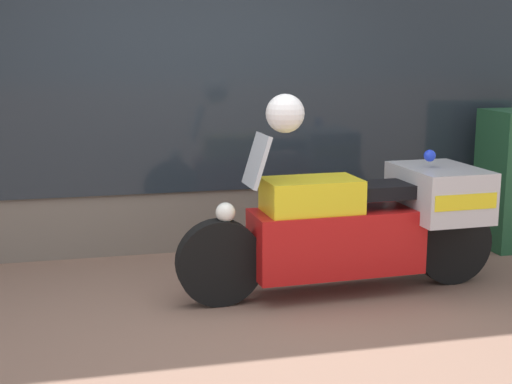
# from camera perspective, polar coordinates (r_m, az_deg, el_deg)

# --- Properties ---
(ground_plane) EXTENTS (60.00, 60.00, 0.00)m
(ground_plane) POSITION_cam_1_polar(r_m,az_deg,el_deg) (4.76, -1.56, -10.60)
(ground_plane) COLOR #7A5B4C
(shop_building) EXTENTS (6.47, 0.55, 4.10)m
(shop_building) POSITION_cam_1_polar(r_m,az_deg,el_deg) (6.35, -8.76, 13.74)
(shop_building) COLOR #6B6056
(shop_building) RESTS_ON ground
(window_display) EXTENTS (5.30, 0.30, 2.04)m
(window_display) POSITION_cam_1_polar(r_m,az_deg,el_deg) (6.59, -2.81, -0.01)
(window_display) COLOR slate
(window_display) RESTS_ON ground
(paramedic_motorcycle) EXTENTS (2.45, 0.78, 1.21)m
(paramedic_motorcycle) POSITION_cam_1_polar(r_m,az_deg,el_deg) (5.32, 8.76, -2.30)
(paramedic_motorcycle) COLOR black
(paramedic_motorcycle) RESTS_ON ground
(white_helmet) EXTENTS (0.27, 0.27, 0.27)m
(white_helmet) POSITION_cam_1_polar(r_m,az_deg,el_deg) (4.96, 2.34, 6.30)
(white_helmet) COLOR white
(white_helmet) RESTS_ON paramedic_motorcycle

